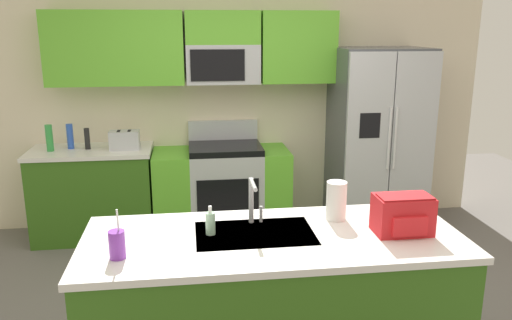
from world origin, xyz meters
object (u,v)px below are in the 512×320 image
range_oven (222,189)px  drink_cup_purple (117,244)px  refrigerator (377,140)px  pepper_mill (87,139)px  soap_dispenser (210,223)px  bottle_blue (70,136)px  toaster (125,140)px  paper_towel_roll (336,201)px  sink_faucet (253,197)px  bottle_green (49,138)px  backpack (403,214)px

range_oven → drink_cup_purple: (-0.70, -2.52, 0.53)m
refrigerator → pepper_mill: size_ratio=9.02×
drink_cup_purple → soap_dispenser: 0.55m
pepper_mill → bottle_blue: bottle_blue is taller
pepper_mill → soap_dispenser: 2.51m
pepper_mill → soap_dispenser: pepper_mill is taller
toaster → paper_towel_roll: paper_towel_roll is taller
refrigerator → sink_faucet: size_ratio=6.56×
refrigerator → paper_towel_roll: bearing=-116.7°
refrigerator → drink_cup_purple: refrigerator is taller
toaster → sink_faucet: (0.98, -2.09, 0.08)m
range_oven → pepper_mill: bearing=-179.9°
refrigerator → bottle_blue: bearing=177.9°
toaster → pepper_mill: size_ratio=1.37×
range_oven → soap_dispenser: bearing=-95.4°
bottle_green → bottle_blue: bearing=25.5°
sink_faucet → soap_dispenser: bearing=-154.6°
range_oven → pepper_mill: pepper_mill is taller
bottle_blue → drink_cup_purple: drink_cup_purple is taller
backpack → toaster: bearing=127.8°
toaster → refrigerator: bearing=-0.4°
sink_faucet → drink_cup_purple: size_ratio=1.05×
refrigerator → bottle_green: (-3.23, 0.03, 0.10)m
pepper_mill → backpack: 3.23m
pepper_mill → sink_faucet: size_ratio=0.73×
refrigerator → drink_cup_purple: (-2.30, -2.45, 0.05)m
sink_faucet → drink_cup_purple: (-0.75, -0.38, -0.09)m
refrigerator → bottle_blue: (-3.06, 0.11, 0.10)m
pepper_mill → bottle_blue: bearing=164.9°
soap_dispenser → backpack: 1.10m
pepper_mill → bottle_blue: size_ratio=0.85×
drink_cup_purple → paper_towel_roll: drink_cup_purple is taller
toaster → pepper_mill: pepper_mill is taller
pepper_mill → sink_faucet: 2.52m
drink_cup_purple → soap_dispenser: drink_cup_purple is taller
bottle_green → soap_dispenser: 2.64m
bottle_green → backpack: (2.51, -2.35, -0.01)m
soap_dispenser → range_oven: bearing=84.6°
toaster → sink_faucet: sink_faucet is taller
pepper_mill → bottle_green: (-0.34, -0.04, 0.02)m
refrigerator → soap_dispenser: refrigerator is taller
refrigerator → soap_dispenser: 2.85m
paper_towel_roll → bottle_green: bearing=136.4°
paper_towel_roll → refrigerator: bearing=63.3°
sink_faucet → paper_towel_roll: size_ratio=1.17×
bottle_blue → bottle_green: 0.19m
bottle_green → backpack: bearing=-43.2°
range_oven → soap_dispenser: size_ratio=8.00×
toaster → drink_cup_purple: bearing=-84.6°
pepper_mill → bottle_green: bearing=-173.7°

